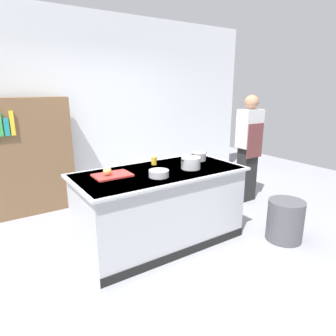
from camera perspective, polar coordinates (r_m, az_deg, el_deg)
name	(u,v)px	position (r m, az deg, el deg)	size (l,w,h in m)	color
ground_plane	(160,241)	(3.77, -1.52, -13.81)	(10.00, 10.00, 0.00)	gray
back_wall	(93,108)	(5.21, -14.29, 11.19)	(6.40, 0.12, 3.00)	silver
counter_island	(160,206)	(3.57, -1.57, -7.28)	(1.98, 0.98, 0.90)	#B7BABF
cutting_board	(112,175)	(3.28, -10.67, -1.38)	(0.40, 0.28, 0.02)	red
onion	(107,171)	(3.23, -11.61, -0.62)	(0.09, 0.09, 0.09)	tan
stock_pot	(191,163)	(3.51, 4.42, 0.97)	(0.29, 0.23, 0.14)	#B7BABF
sauce_pan	(199,157)	(3.92, 5.98, 2.21)	(0.25, 0.19, 0.10)	#99999E
mixing_bowl	(159,173)	(3.19, -1.78, -1.06)	(0.22, 0.22, 0.08)	#B7BABF
juice_cup	(154,161)	(3.69, -2.71, 1.40)	(0.07, 0.07, 0.10)	yellow
trash_bin	(285,220)	(3.96, 21.64, -9.38)	(0.43, 0.43, 0.51)	#4C4C51
person_chef	(249,146)	(4.95, 15.26, 4.06)	(0.38, 0.25, 1.72)	black
bookshelf	(33,157)	(4.75, -24.62, 1.97)	(1.10, 0.31, 1.70)	brown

